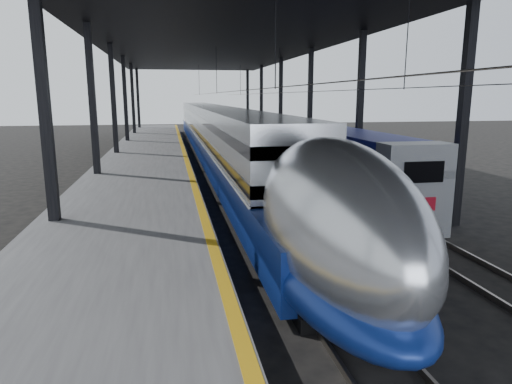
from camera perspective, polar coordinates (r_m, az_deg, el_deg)
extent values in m
plane|color=black|center=(12.55, -1.58, -12.52)|extent=(160.00, 160.00, 0.00)
cube|color=#4C4C4F|center=(31.69, -13.76, 2.97)|extent=(6.00, 80.00, 1.00)
cube|color=#C89312|center=(31.59, -8.72, 4.07)|extent=(0.30, 80.00, 0.01)
cube|color=slate|center=(31.86, -5.10, 2.55)|extent=(0.08, 80.00, 0.16)
cube|color=slate|center=(32.03, -2.54, 2.63)|extent=(0.08, 80.00, 0.16)
cube|color=slate|center=(32.72, 3.65, 2.81)|extent=(0.08, 80.00, 0.16)
cube|color=slate|center=(33.11, 6.07, 2.88)|extent=(0.08, 80.00, 0.16)
cube|color=black|center=(16.79, -24.82, 8.44)|extent=(0.35, 0.35, 9.00)
cube|color=black|center=(19.91, 24.49, 8.82)|extent=(0.35, 0.35, 9.00)
cube|color=black|center=(26.61, -19.71, 9.67)|extent=(0.35, 0.35, 9.00)
cube|color=black|center=(28.68, 12.86, 10.16)|extent=(0.35, 0.35, 9.00)
cube|color=black|center=(36.52, -17.35, 10.21)|extent=(0.35, 0.35, 9.00)
cube|color=black|center=(38.06, 6.77, 10.69)|extent=(0.35, 0.35, 9.00)
cube|color=black|center=(46.47, -16.00, 10.51)|extent=(0.35, 0.35, 9.00)
cube|color=black|center=(47.69, 3.10, 10.96)|extent=(0.35, 0.35, 9.00)
cube|color=black|center=(56.44, -15.12, 10.70)|extent=(0.35, 0.35, 9.00)
cube|color=black|center=(57.45, 0.67, 11.11)|extent=(0.35, 0.35, 9.00)
cube|color=black|center=(66.42, -14.51, 10.84)|extent=(0.35, 0.35, 9.00)
cube|color=black|center=(67.28, -1.06, 11.21)|extent=(0.35, 0.35, 9.00)
cube|color=black|center=(31.78, -4.24, 19.13)|extent=(18.00, 75.00, 0.45)
cylinder|color=slate|center=(31.53, -3.95, 12.36)|extent=(0.03, 74.00, 0.03)
cylinder|color=slate|center=(32.52, 5.04, 12.32)|extent=(0.03, 74.00, 0.03)
cube|color=#AEB1B6|center=(41.87, -5.61, 7.86)|extent=(2.96, 57.00, 4.08)
cube|color=navy|center=(40.49, -5.38, 5.92)|extent=(3.04, 62.00, 1.58)
cube|color=silver|center=(41.91, -5.60, 7.24)|extent=(3.06, 57.00, 0.10)
cube|color=black|center=(41.81, -5.64, 9.47)|extent=(3.00, 57.00, 0.43)
cube|color=black|center=(41.87, -5.61, 7.86)|extent=(3.00, 57.00, 0.43)
ellipsoid|color=#AEB1B6|center=(11.20, 9.53, -3.76)|extent=(2.96, 8.40, 4.08)
ellipsoid|color=navy|center=(11.57, 9.33, -9.38)|extent=(3.04, 8.40, 1.74)
ellipsoid|color=black|center=(8.69, 15.63, -3.01)|extent=(1.53, 2.20, 0.92)
cube|color=black|center=(11.89, 9.19, -13.07)|extent=(2.25, 2.60, 0.40)
cube|color=black|center=(32.71, -3.99, 3.02)|extent=(2.25, 2.60, 0.40)
cube|color=navy|center=(25.34, 9.67, 3.99)|extent=(2.52, 18.00, 3.43)
cube|color=#989BA0|center=(17.82, 19.06, 0.25)|extent=(2.57, 1.20, 3.47)
cube|color=black|center=(17.17, 20.25, 2.35)|extent=(1.53, 0.06, 0.77)
cube|color=maroon|center=(17.38, 19.98, -1.46)|extent=(1.08, 0.06, 0.50)
cube|color=#989BA0|center=(43.56, 0.91, 7.35)|extent=(2.52, 18.00, 3.43)
cube|color=#989BA0|center=(62.24, -2.68, 8.67)|extent=(2.52, 18.00, 3.43)
cube|color=black|center=(20.24, 15.41, -2.92)|extent=(1.98, 2.40, 0.36)
cube|color=black|center=(40.80, 1.76, 4.75)|extent=(1.98, 2.40, 0.36)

